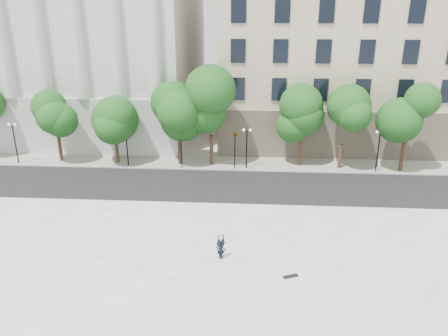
{
  "coord_description": "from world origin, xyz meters",
  "views": [
    {
      "loc": [
        5.33,
        -16.53,
        15.19
      ],
      "look_at": [
        3.67,
        10.0,
        4.94
      ],
      "focal_mm": 35.0,
      "sensor_mm": 36.0,
      "label": 1
    }
  ],
  "objects": [
    {
      "name": "traffic_light_west",
      "position": [
        -1.16,
        22.3,
        3.6
      ],
      "size": [
        0.41,
        1.55,
        4.12
      ],
      "color": "black",
      "rests_on": "ground"
    },
    {
      "name": "building_west",
      "position": [
        -17.0,
        38.57,
        12.89
      ],
      "size": [
        31.5,
        27.65,
        25.6
      ],
      "color": "#BABBB6",
      "rests_on": "ground"
    },
    {
      "name": "person_lying",
      "position": [
        3.71,
        6.32,
        0.67
      ],
      "size": [
        1.08,
        1.7,
        0.43
      ],
      "primitive_type": "imported",
      "rotation": [
        -1.54,
        0.0,
        0.34
      ],
      "color": "black",
      "rests_on": "plaza"
    },
    {
      "name": "skateboard",
      "position": [
        7.81,
        4.62,
        0.49
      ],
      "size": [
        0.88,
        0.53,
        0.09
      ],
      "primitive_type": "cube",
      "rotation": [
        0.0,
        0.0,
        0.39
      ],
      "color": "black",
      "rests_on": "plaza"
    },
    {
      "name": "plaza",
      "position": [
        0.0,
        3.0,
        0.23
      ],
      "size": [
        44.0,
        22.0,
        0.45
      ],
      "primitive_type": "cube",
      "color": "white",
      "rests_on": "ground"
    },
    {
      "name": "street_trees",
      "position": [
        0.05,
        23.49,
        5.15
      ],
      "size": [
        45.08,
        4.71,
        8.01
      ],
      "color": "#382619",
      "rests_on": "ground"
    },
    {
      "name": "street",
      "position": [
        0.0,
        18.0,
        0.01
      ],
      "size": [
        60.0,
        8.0,
        0.02
      ],
      "primitive_type": "cube",
      "color": "black",
      "rests_on": "ground"
    },
    {
      "name": "ground",
      "position": [
        0.0,
        0.0,
        0.0
      ],
      "size": [
        160.0,
        160.0,
        0.0
      ],
      "primitive_type": "plane",
      "color": "#A5A29C",
      "rests_on": "ground"
    },
    {
      "name": "lamp_posts",
      "position": [
        -0.56,
        22.6,
        2.87
      ],
      "size": [
        35.6,
        0.28,
        4.3
      ],
      "color": "black",
      "rests_on": "ground"
    },
    {
      "name": "traffic_light_east",
      "position": [
        3.91,
        22.3,
        3.78
      ],
      "size": [
        0.76,
        1.98,
        4.28
      ],
      "color": "black",
      "rests_on": "ground"
    },
    {
      "name": "building_east",
      "position": [
        20.0,
        38.91,
        11.14
      ],
      "size": [
        36.0,
        26.15,
        23.0
      ],
      "color": "beige",
      "rests_on": "ground"
    },
    {
      "name": "far_sidewalk",
      "position": [
        0.0,
        24.0,
        0.06
      ],
      "size": [
        60.0,
        4.0,
        0.12
      ],
      "primitive_type": "cube",
      "color": "#AAA69D",
      "rests_on": "ground"
    }
  ]
}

